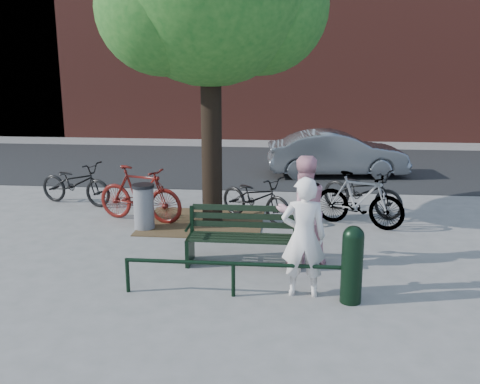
# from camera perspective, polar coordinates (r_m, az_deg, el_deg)

# --- Properties ---
(ground) EXTENTS (90.00, 90.00, 0.00)m
(ground) POSITION_cam_1_polar(r_m,az_deg,el_deg) (8.67, 0.17, -7.73)
(ground) COLOR gray
(ground) RESTS_ON ground
(dirt_pit) EXTENTS (2.40, 2.00, 0.02)m
(dirt_pit) POSITION_cam_1_polar(r_m,az_deg,el_deg) (10.86, -3.98, -3.24)
(dirt_pit) COLOR brown
(dirt_pit) RESTS_ON ground
(road) EXTENTS (40.00, 7.00, 0.01)m
(road) POSITION_cam_1_polar(r_m,az_deg,el_deg) (16.85, 2.94, 2.90)
(road) COLOR black
(road) RESTS_ON ground
(park_bench) EXTENTS (1.74, 0.54, 0.97)m
(park_bench) POSITION_cam_1_polar(r_m,az_deg,el_deg) (8.58, 0.23, -4.56)
(park_bench) COLOR black
(park_bench) RESTS_ON ground
(guard_railing) EXTENTS (3.06, 0.06, 0.51)m
(guard_railing) POSITION_cam_1_polar(r_m,az_deg,el_deg) (7.41, -0.72, -8.21)
(guard_railing) COLOR black
(guard_railing) RESTS_ON ground
(person_left) EXTENTS (0.63, 0.43, 1.69)m
(person_left) POSITION_cam_1_polar(r_m,az_deg,el_deg) (7.36, 6.79, -4.80)
(person_left) COLOR white
(person_left) RESTS_ON ground
(person_right) EXTENTS (1.05, 0.95, 1.77)m
(person_right) POSITION_cam_1_polar(r_m,az_deg,el_deg) (8.50, 6.67, -1.99)
(person_right) COLOR pink
(person_right) RESTS_ON ground
(bollard) EXTENTS (0.29, 0.29, 1.08)m
(bollard) POSITION_cam_1_polar(r_m,az_deg,el_deg) (7.34, 11.88, -7.30)
(bollard) COLOR black
(bollard) RESTS_ON ground
(litter_bin) EXTENTS (0.43, 0.43, 0.89)m
(litter_bin) POSITION_cam_1_polar(r_m,az_deg,el_deg) (10.49, -10.23, -1.54)
(litter_bin) COLOR gray
(litter_bin) RESTS_ON ground
(bicycle_a) EXTENTS (1.98, 1.17, 0.98)m
(bicycle_a) POSITION_cam_1_polar(r_m,az_deg,el_deg) (12.68, -17.14, 0.91)
(bicycle_a) COLOR black
(bicycle_a) RESTS_ON ground
(bicycle_b) EXTENTS (1.97, 1.03, 1.14)m
(bicycle_b) POSITION_cam_1_polar(r_m,az_deg,el_deg) (10.99, -10.64, -0.20)
(bicycle_b) COLOR #53100B
(bicycle_b) RESTS_ON ground
(bicycle_c) EXTENTS (1.81, 1.59, 0.95)m
(bicycle_c) POSITION_cam_1_polar(r_m,az_deg,el_deg) (10.90, 1.68, -0.61)
(bicycle_c) COLOR black
(bicycle_c) RESTS_ON ground
(bicycle_d) EXTENTS (1.85, 1.21, 1.08)m
(bicycle_d) POSITION_cam_1_polar(r_m,az_deg,el_deg) (10.73, 12.58, -0.79)
(bicycle_d) COLOR gray
(bicycle_d) RESTS_ON ground
(bicycle_e) EXTENTS (1.91, 1.65, 0.99)m
(bicycle_e) POSITION_cam_1_polar(r_m,az_deg,el_deg) (11.63, 12.90, 0.07)
(bicycle_e) COLOR black
(bicycle_e) RESTS_ON ground
(parked_car) EXTENTS (4.00, 1.75, 1.28)m
(parked_car) POSITION_cam_1_polar(r_m,az_deg,el_deg) (15.39, 10.30, 4.04)
(parked_car) COLOR slate
(parked_car) RESTS_ON ground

